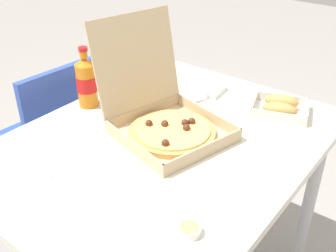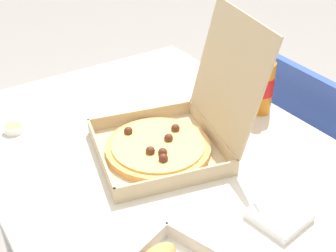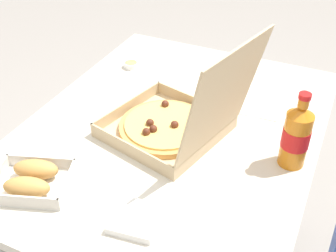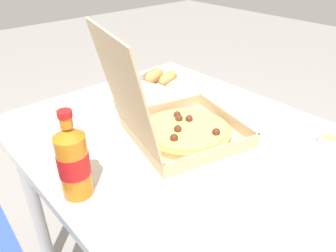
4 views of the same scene
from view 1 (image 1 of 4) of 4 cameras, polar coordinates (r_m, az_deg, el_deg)
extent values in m
cube|color=silver|center=(1.31, -0.51, -2.40)|extent=(1.12, 0.86, 0.03)
cylinder|color=#B7B7BC|center=(1.76, 19.34, -9.43)|extent=(0.05, 0.05, 0.71)
cylinder|color=#B7B7BC|center=(2.02, 0.07, -1.74)|extent=(0.05, 0.05, 0.71)
cube|color=#2D4CAD|center=(1.95, -16.91, -1.87)|extent=(0.42, 0.42, 0.04)
cube|color=#2D4CAD|center=(1.71, -14.49, 1.84)|extent=(0.36, 0.05, 0.38)
cylinder|color=#B2B2B7|center=(2.26, -15.00, -3.19)|extent=(0.03, 0.03, 0.43)
cylinder|color=#B2B2B7|center=(2.14, -22.37, -6.91)|extent=(0.03, 0.03, 0.43)
cylinder|color=#B2B2B7|center=(2.03, -9.35, -6.77)|extent=(0.03, 0.03, 0.43)
cylinder|color=#B2B2B7|center=(1.89, -17.26, -11.31)|extent=(0.03, 0.03, 0.43)
cube|color=tan|center=(1.31, 0.57, -1.37)|extent=(0.38, 0.38, 0.01)
cube|color=tan|center=(1.20, 5.17, -3.49)|extent=(0.31, 0.08, 0.04)
cube|color=tan|center=(1.22, -5.05, -2.81)|extent=(0.08, 0.31, 0.04)
cube|color=tan|center=(1.39, 5.54, 1.53)|extent=(0.08, 0.31, 0.04)
cube|color=tan|center=(1.41, -3.34, 2.04)|extent=(0.31, 0.08, 0.04)
cube|color=tan|center=(1.36, -4.48, 9.04)|extent=(0.32, 0.15, 0.31)
cylinder|color=tan|center=(1.31, 0.58, -0.92)|extent=(0.28, 0.28, 0.02)
cylinder|color=#EAC666|center=(1.30, 0.58, -0.47)|extent=(0.25, 0.25, 0.01)
sphere|color=#562819|center=(1.32, -2.64, 0.43)|extent=(0.02, 0.02, 0.02)
sphere|color=#562819|center=(1.31, -0.47, 0.34)|extent=(0.02, 0.02, 0.02)
sphere|color=#562819|center=(1.21, -0.38, -2.39)|extent=(0.02, 0.02, 0.02)
sphere|color=#562819|center=(1.33, 3.35, 0.69)|extent=(0.02, 0.02, 0.02)
sphere|color=#562819|center=(1.29, 2.60, -0.24)|extent=(0.02, 0.02, 0.02)
sphere|color=#562819|center=(1.32, 2.39, 0.48)|extent=(0.02, 0.02, 0.02)
cube|color=white|center=(1.50, 15.39, 1.83)|extent=(0.20, 0.23, 0.00)
cube|color=silver|center=(1.49, 19.00, 1.92)|extent=(0.14, 0.05, 0.03)
cube|color=silver|center=(1.50, 11.99, 3.08)|extent=(0.14, 0.05, 0.03)
cube|color=silver|center=(1.43, 15.22, 1.21)|extent=(0.07, 0.18, 0.03)
cube|color=silver|center=(1.56, 15.74, 3.69)|extent=(0.07, 0.18, 0.03)
ellipsoid|color=tan|center=(1.46, 15.42, 2.22)|extent=(0.09, 0.13, 0.05)
ellipsoid|color=tan|center=(1.52, 15.65, 3.34)|extent=(0.09, 0.13, 0.05)
cylinder|color=orange|center=(1.50, -11.31, 5.62)|extent=(0.07, 0.07, 0.16)
cone|color=orange|center=(1.46, -11.68, 8.90)|extent=(0.07, 0.07, 0.02)
cylinder|color=orange|center=(1.45, -11.78, 9.82)|extent=(0.03, 0.03, 0.02)
cylinder|color=red|center=(1.44, -11.87, 10.54)|extent=(0.03, 0.03, 0.01)
cylinder|color=red|center=(1.49, -11.34, 5.90)|extent=(0.07, 0.07, 0.06)
cube|color=white|center=(1.27, -15.14, -3.71)|extent=(0.22, 0.16, 0.00)
cube|color=white|center=(1.61, 5.73, 5.15)|extent=(0.12, 0.12, 0.02)
cylinder|color=white|center=(0.97, 3.03, -14.38)|extent=(0.06, 0.06, 0.02)
cylinder|color=#DBBC66|center=(0.97, 3.04, -14.13)|extent=(0.05, 0.05, 0.01)
camera|label=2|loc=(1.69, 35.75, 25.36)|focal=46.66mm
camera|label=3|loc=(2.13, 7.63, 32.65)|focal=45.57mm
camera|label=4|loc=(1.32, -41.47, 16.51)|focal=34.75mm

